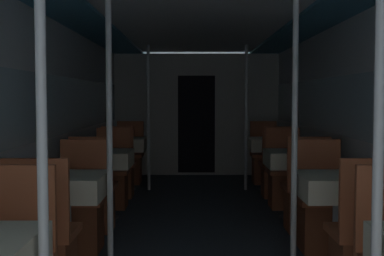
{
  "coord_description": "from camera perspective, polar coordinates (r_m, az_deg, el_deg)",
  "views": [
    {
      "loc": [
        -0.08,
        -1.36,
        1.35
      ],
      "look_at": [
        -0.1,
        3.23,
        1.09
      ],
      "focal_mm": 50.0,
      "sensor_mm": 36.0,
      "label": 1
    }
  ],
  "objects": [
    {
      "name": "chair_left_far_2",
      "position": [
        6.65,
        -8.27,
        -5.82
      ],
      "size": [
        0.42,
        0.42,
        0.97
      ],
      "rotation": [
        0.0,
        0.0,
        3.14
      ],
      "color": "brown",
      "rests_on": "ground_plane"
    },
    {
      "name": "chair_left_near_1",
      "position": [
        3.77,
        -15.24,
        -13.0
      ],
      "size": [
        0.42,
        0.42,
        0.97
      ],
      "color": "brown",
      "rests_on": "ground_plane"
    },
    {
      "name": "dining_table_right_1",
      "position": [
        4.29,
        15.73,
        -6.44
      ],
      "size": [
        0.62,
        0.62,
        0.76
      ],
      "color": "#4C4C51",
      "rests_on": "ground_plane"
    },
    {
      "name": "chair_right_near_3",
      "position": [
        7.32,
        9.23,
        -4.99
      ],
      "size": [
        0.42,
        0.42,
        0.97
      ],
      "color": "brown",
      "rests_on": "ground_plane"
    },
    {
      "name": "support_pole_right_3",
      "position": [
        7.78,
        6.06,
        1.07
      ],
      "size": [
        0.05,
        0.05,
        2.1
      ],
      "color": "silver",
      "rests_on": "ground_plane"
    },
    {
      "name": "wall_left",
      "position": [
        5.32,
        -14.64,
        0.27
      ],
      "size": [
        0.05,
        10.36,
        2.1
      ],
      "color": "silver",
      "rests_on": "ground_plane"
    },
    {
      "name": "chair_right_near_1",
      "position": [
        3.81,
        18.06,
        -12.86
      ],
      "size": [
        0.42,
        0.42,
        0.97
      ],
      "color": "brown",
      "rests_on": "ground_plane"
    },
    {
      "name": "dining_table_left_3",
      "position": [
        7.83,
        -6.94,
        -1.97
      ],
      "size": [
        0.62,
        0.62,
        0.76
      ],
      "color": "#4C4C51",
      "rests_on": "ground_plane"
    },
    {
      "name": "support_pole_left_0",
      "position": [
        2.34,
        -15.4,
        -4.18
      ],
      "size": [
        0.05,
        0.05,
        2.1
      ],
      "color": "silver",
      "rests_on": "ground_plane"
    },
    {
      "name": "support_pole_left_1",
      "position": [
        4.13,
        -8.53,
        -0.9
      ],
      "size": [
        0.05,
        0.05,
        2.1
      ],
      "color": "silver",
      "rests_on": "ground_plane"
    },
    {
      "name": "chair_left_far_3",
      "position": [
        8.45,
        -6.42,
        -3.86
      ],
      "size": [
        0.42,
        0.42,
        0.97
      ],
      "rotation": [
        0.0,
        0.0,
        3.14
      ],
      "color": "brown",
      "rests_on": "ground_plane"
    },
    {
      "name": "chair_left_far_1",
      "position": [
        4.87,
        -11.51,
        -9.21
      ],
      "size": [
        0.42,
        0.42,
        0.97
      ],
      "rotation": [
        0.0,
        0.0,
        3.14
      ],
      "color": "brown",
      "rests_on": "ground_plane"
    },
    {
      "name": "dining_table_right_2",
      "position": [
        6.05,
        11.1,
        -3.55
      ],
      "size": [
        0.62,
        0.62,
        0.76
      ],
      "color": "#4C4C51",
      "rests_on": "ground_plane"
    },
    {
      "name": "wall_right",
      "position": [
        5.36,
        16.76,
        0.26
      ],
      "size": [
        0.05,
        10.36,
        2.1
      ],
      "color": "silver",
      "rests_on": "ground_plane"
    },
    {
      "name": "dining_table_right_3",
      "position": [
        7.85,
        8.59,
        -1.97
      ],
      "size": [
        0.62,
        0.62,
        0.76
      ],
      "color": "#4C4C51",
      "rests_on": "ground_plane"
    },
    {
      "name": "dining_table_left_2",
      "position": [
        6.03,
        -9.13,
        -3.56
      ],
      "size": [
        0.62,
        0.62,
        0.76
      ],
      "color": "#4C4C51",
      "rests_on": "ground_plane"
    },
    {
      "name": "chair_left_near_2",
      "position": [
        5.51,
        -10.1,
        -7.74
      ],
      "size": [
        0.42,
        0.42,
        0.97
      ],
      "color": "brown",
      "rests_on": "ground_plane"
    },
    {
      "name": "chair_right_near_2",
      "position": [
        5.54,
        12.21,
        -7.71
      ],
      "size": [
        0.42,
        0.42,
        0.97
      ],
      "color": "brown",
      "rests_on": "ground_plane"
    },
    {
      "name": "support_pole_left_3",
      "position": [
        7.77,
        -4.39,
        1.08
      ],
      "size": [
        0.05,
        0.05,
        2.1
      ],
      "color": "silver",
      "rests_on": "ground_plane"
    },
    {
      "name": "chair_right_far_3",
      "position": [
        8.47,
        8.0,
        -3.86
      ],
      "size": [
        0.42,
        0.42,
        0.97
      ],
      "rotation": [
        0.0,
        0.0,
        3.14
      ],
      "color": "brown",
      "rests_on": "ground_plane"
    },
    {
      "name": "chair_left_near_3",
      "position": [
        7.29,
        -7.5,
        -5.01
      ],
      "size": [
        0.42,
        0.42,
        0.97
      ],
      "color": "brown",
      "rests_on": "ground_plane"
    },
    {
      "name": "chair_right_far_2",
      "position": [
        6.67,
        10.12,
        -5.81
      ],
      "size": [
        0.42,
        0.42,
        0.97
      ],
      "rotation": [
        0.0,
        0.0,
        3.14
      ],
      "color": "brown",
      "rests_on": "ground_plane"
    },
    {
      "name": "support_pole_right_1",
      "position": [
        4.16,
        11.15,
        -0.9
      ],
      "size": [
        0.05,
        0.05,
        2.1
      ],
      "color": "silver",
      "rests_on": "ground_plane"
    },
    {
      "name": "dining_table_left_1",
      "position": [
        4.25,
        -13.19,
        -6.49
      ],
      "size": [
        0.62,
        0.62,
        0.76
      ],
      "color": "#4C4C51",
      "rests_on": "ground_plane"
    },
    {
      "name": "bulkhead_far",
      "position": [
        9.28,
        0.74,
        1.42
      ],
      "size": [
        2.84,
        0.09,
        2.1
      ],
      "color": "#A8A8A3",
      "rests_on": "ground_plane"
    },
    {
      "name": "support_pole_right_0",
      "position": [
        2.39,
        19.48,
        -4.11
      ],
      "size": [
        0.05,
        0.05,
        2.1
      ],
      "color": "silver",
      "rests_on": "ground_plane"
    },
    {
      "name": "ceiling_panel",
      "position": [
        5.2,
        1.14,
        12.09
      ],
      "size": [
        2.89,
        10.36,
        0.07
      ],
      "color": "silver",
      "rests_on": "wall_left"
    },
    {
      "name": "chair_right_far_1",
      "position": [
        4.91,
        13.82,
        -9.15
      ],
      "size": [
        0.42,
        0.42,
        0.97
      ],
      "rotation": [
        0.0,
        0.0,
        3.14
      ],
      "color": "brown",
      "rests_on": "ground_plane"
    }
  ]
}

